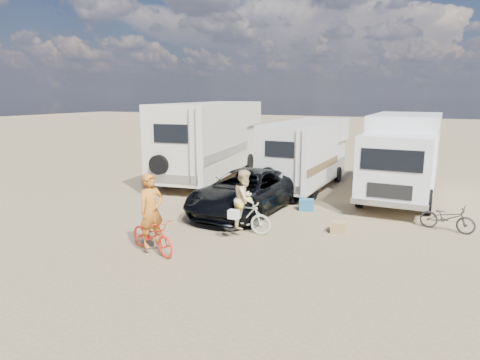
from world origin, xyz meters
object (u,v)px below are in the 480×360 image
at_px(bike_man, 152,235).
at_px(rv_left, 211,141).
at_px(rv_main, 307,155).
at_px(box_truck, 402,157).
at_px(rider_man, 152,217).
at_px(rider_woman, 245,205).
at_px(crate, 339,227).
at_px(dark_suv, 246,191).
at_px(cooler, 306,205).
at_px(bike_woman, 245,217).
at_px(bike_parked, 447,218).

bearing_deg(bike_man, rv_left, 39.63).
bearing_deg(rv_main, rv_left, 178.68).
xyz_separation_m(rv_main, box_truck, (3.87, -0.20, 0.18)).
xyz_separation_m(rider_man, rider_woman, (1.51, 2.44, -0.09)).
bearing_deg(rider_man, crate, -28.47).
bearing_deg(dark_suv, cooler, 33.35).
height_order(bike_man, cooler, bike_man).
height_order(rider_man, rider_woman, rider_man).
distance_m(rv_main, box_truck, 3.88).
bearing_deg(bike_woman, bike_man, 144.59).
height_order(rv_left, rider_woman, rv_left).
height_order(rv_left, rider_man, rv_left).
height_order(rv_left, box_truck, rv_left).
relative_size(box_truck, rider_man, 3.70).
bearing_deg(rv_left, cooler, -40.69).
bearing_deg(bike_woman, box_truck, -33.49).
bearing_deg(cooler, rv_left, 133.98).
bearing_deg(rv_main, bike_parked, -33.66).
bearing_deg(bike_parked, rider_man, 140.40).
distance_m(rv_main, bike_woman, 6.78).
relative_size(dark_suv, bike_woman, 3.22).
distance_m(rv_left, rider_woman, 8.64).
relative_size(rv_left, crate, 20.57).
xyz_separation_m(bike_man, cooler, (2.46, 5.63, -0.26)).
relative_size(rider_woman, crate, 4.08).
bearing_deg(bike_parked, rider_woman, 130.51).
bearing_deg(bike_man, crate, -28.47).
height_order(dark_suv, rider_man, rider_man).
bearing_deg(crate, bike_man, -137.97).
height_order(rider_man, bike_parked, rider_man).
relative_size(rv_main, dark_suv, 1.22).
bearing_deg(box_truck, bike_man, -119.59).
bearing_deg(rv_main, rider_man, -96.68).
xyz_separation_m(rider_man, crate, (4.03, 3.63, -0.78)).
relative_size(dark_suv, rider_woman, 3.02).
bearing_deg(rv_left, bike_man, -77.84).
xyz_separation_m(bike_man, rider_man, (0.00, 0.00, 0.49)).
xyz_separation_m(dark_suv, bike_woman, (0.94, -2.12, -0.24)).
bearing_deg(rider_man, dark_suv, 12.27).
distance_m(rider_woman, crate, 2.87).
bearing_deg(rv_main, dark_suv, -98.11).
height_order(box_truck, dark_suv, box_truck).
xyz_separation_m(rv_main, cooler, (1.07, -3.52, -1.25)).
bearing_deg(crate, rider_woman, -154.56).
xyz_separation_m(rv_left, bike_parked, (10.38, -4.25, -1.41)).
bearing_deg(rider_man, box_truck, -10.98).
relative_size(box_truck, rider_woman, 4.09).
height_order(bike_woman, rider_man, rider_man).
relative_size(box_truck, cooler, 14.07).
relative_size(bike_man, crate, 4.13).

